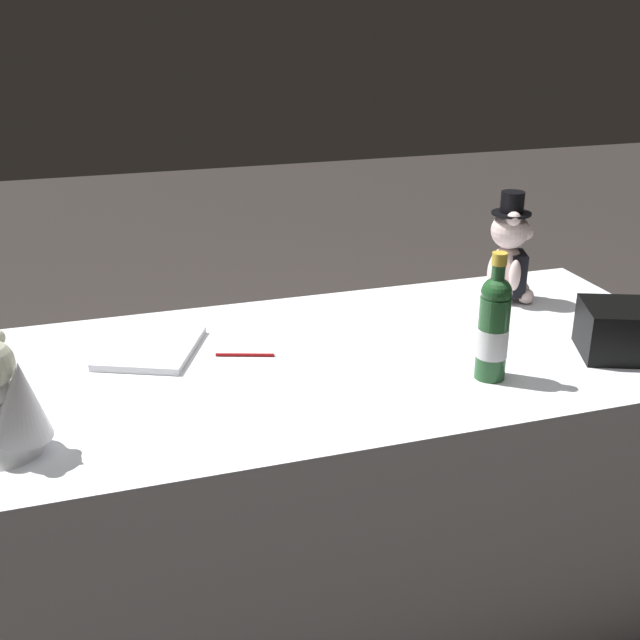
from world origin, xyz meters
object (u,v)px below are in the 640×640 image
(teddy_bear_bride, at_px, (3,403))
(signing_pen, at_px, (247,355))
(guestbook, at_px, (151,348))
(teddy_bear_groom, at_px, (510,255))
(champagne_bottle, at_px, (494,327))

(teddy_bear_bride, height_order, signing_pen, teddy_bear_bride)
(teddy_bear_bride, height_order, guestbook, teddy_bear_bride)
(teddy_bear_bride, bearing_deg, guestbook, -128.10)
(signing_pen, distance_m, guestbook, 0.24)
(teddy_bear_groom, height_order, signing_pen, teddy_bear_groom)
(guestbook, bearing_deg, champagne_bottle, 176.15)
(signing_pen, xyz_separation_m, guestbook, (0.22, -0.10, 0.00))
(champagne_bottle, relative_size, guestbook, 1.15)
(teddy_bear_groom, height_order, champagne_bottle, teddy_bear_groom)
(teddy_bear_bride, bearing_deg, signing_pen, -151.12)
(signing_pen, bearing_deg, teddy_bear_bride, 28.88)
(teddy_bear_groom, relative_size, signing_pen, 2.21)
(teddy_bear_groom, bearing_deg, signing_pen, 11.14)
(teddy_bear_bride, distance_m, signing_pen, 0.61)
(teddy_bear_groom, bearing_deg, champagne_bottle, 56.08)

